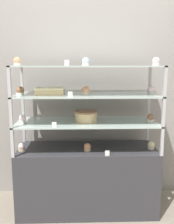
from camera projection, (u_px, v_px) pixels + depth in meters
The scene contains 23 objects.
ground_plane at pixel (87, 208), 2.43m from camera, with size 20.00×20.00×0.00m, color gray.
back_wall at pixel (86, 66), 2.57m from camera, with size 8.00×0.05×2.60m.
display_base at pixel (87, 178), 2.38m from camera, with size 1.22×0.47×0.58m.
display_riser_lower at pixel (87, 123), 2.28m from camera, with size 1.22×0.47×0.24m.
display_riser_middle at pixel (87, 96), 2.24m from camera, with size 1.22×0.47×0.24m.
display_riser_upper at pixel (87, 67), 2.20m from camera, with size 1.22×0.47×0.24m.
layer_cake_centerpiece at pixel (86, 116), 2.27m from camera, with size 0.20×0.20×0.09m.
sheet_cake_frosted at pixel (50, 91), 2.20m from camera, with size 0.24×0.17×0.06m.
cupcake_0 at pixel (22, 147), 2.24m from camera, with size 0.06×0.06×0.07m.
cupcake_1 at pixel (88, 147), 2.24m from camera, with size 0.06×0.06×0.07m.
cupcake_2 at pixel (151, 146), 2.29m from camera, with size 0.06×0.06×0.07m.
price_tag_0 at pixel (107, 153), 2.12m from camera, with size 0.04×0.00×0.04m.
cupcake_3 at pixel (22, 119), 2.21m from camera, with size 0.06×0.06×0.07m.
cupcake_4 at pixel (150, 118), 2.25m from camera, with size 0.06×0.06×0.07m.
price_tag_1 at pixel (54, 125), 2.06m from camera, with size 0.04×0.00×0.04m.
cupcake_5 at pixel (20, 91), 2.15m from camera, with size 0.07×0.07×0.07m.
cupcake_6 at pixel (86, 91), 2.16m from camera, with size 0.07×0.07×0.07m.
cupcake_7 at pixel (151, 90), 2.21m from camera, with size 0.07×0.07×0.07m.
price_tag_2 at pixel (70, 94), 2.02m from camera, with size 0.04×0.00×0.04m.
cupcake_8 at pixel (17, 62), 2.09m from camera, with size 0.06×0.06×0.07m.
cupcake_9 at pixel (86, 62), 2.13m from camera, with size 0.06×0.06×0.07m.
cupcake_10 at pixel (156, 62), 2.10m from camera, with size 0.06×0.06×0.07m.
price_tag_3 at pixel (67, 63), 1.98m from camera, with size 0.04×0.00×0.04m.
Camera 1 is at (-0.07, -2.23, 1.31)m, focal length 42.00 mm.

